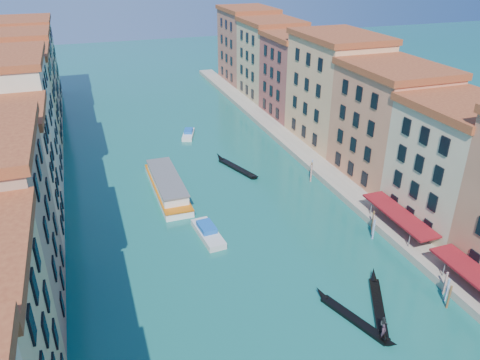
% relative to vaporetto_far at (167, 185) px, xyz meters
% --- Properties ---
extents(left_bank_palazzos, '(12.80, 128.40, 21.00)m').
position_rel_vaporetto_far_xyz_m(left_bank_palazzos, '(-21.50, 3.59, 8.49)').
color(left_bank_palazzos, beige).
rests_on(left_bank_palazzos, ground).
extents(right_bank_palazzos, '(12.80, 128.40, 21.00)m').
position_rel_vaporetto_far_xyz_m(right_bank_palazzos, '(34.50, 3.91, 8.53)').
color(right_bank_palazzos, '#A1483D').
rests_on(right_bank_palazzos, ground).
extents(quay, '(4.00, 140.00, 1.00)m').
position_rel_vaporetto_far_xyz_m(quay, '(26.50, 3.91, -0.71)').
color(quay, gray).
rests_on(quay, ground).
extents(mooring_poles_right, '(1.44, 54.24, 3.20)m').
position_rel_vaporetto_far_xyz_m(mooring_poles_right, '(23.60, -32.29, 0.09)').
color(mooring_poles_right, brown).
rests_on(mooring_poles_right, ground).
extents(vaporetto_far, '(4.25, 18.11, 2.69)m').
position_rel_vaporetto_far_xyz_m(vaporetto_far, '(0.00, 0.00, 0.00)').
color(vaporetto_far, white).
rests_on(vaporetto_far, ground).
extents(gondola_fore, '(4.39, 10.56, 2.18)m').
position_rel_vaporetto_far_xyz_m(gondola_fore, '(12.58, -34.54, -0.84)').
color(gondola_fore, black).
rests_on(gondola_fore, ground).
extents(gondola_right, '(6.23, 10.77, 2.34)m').
position_rel_vaporetto_far_xyz_m(gondola_right, '(15.90, -33.96, -0.76)').
color(gondola_right, black).
rests_on(gondola_right, ground).
extents(gondola_far, '(4.90, 11.94, 1.75)m').
position_rel_vaporetto_far_xyz_m(gondola_far, '(12.97, 4.49, -0.85)').
color(gondola_far, black).
rests_on(gondola_far, ground).
extents(motorboat_mid, '(2.96, 7.63, 1.54)m').
position_rel_vaporetto_far_xyz_m(motorboat_mid, '(2.62, -14.31, -0.61)').
color(motorboat_mid, silver).
rests_on(motorboat_mid, ground).
extents(motorboat_far, '(3.96, 6.62, 1.31)m').
position_rel_vaporetto_far_xyz_m(motorboat_far, '(8.85, 22.83, -0.70)').
color(motorboat_far, silver).
rests_on(motorboat_far, ground).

